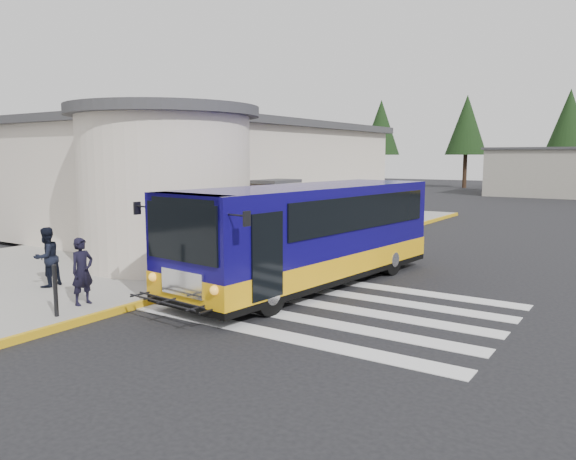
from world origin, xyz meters
The scene contains 9 objects.
ground centered at (0.00, 0.00, 0.00)m, with size 140.00×140.00×0.00m, color black.
sidewalk centered at (-9.00, 4.00, 0.07)m, with size 10.00×34.00×0.15m, color gray.
curb_strip centered at (-4.05, 4.00, 0.08)m, with size 0.12×34.00×0.16m, color gold.
station_building centered at (-10.84, 6.91, 2.57)m, with size 12.70×18.70×4.80m.
crosswalk centered at (-0.50, -0.80, 0.01)m, with size 8.00×5.35×0.01m.
transit_bus centered at (-2.00, 0.80, 1.28)m, with size 3.82×9.71×2.68m.
pedestrian_a centered at (-4.90, -4.18, 0.91)m, with size 0.55×0.36×1.52m, color black.
pedestrian_b centered at (-7.14, -3.58, 0.92)m, with size 0.74×0.58×1.53m, color black.
bollard centered at (-4.56, -5.10, 0.70)m, with size 0.09×0.09×1.09m, color black.
Camera 1 is at (5.73, -11.92, 3.47)m, focal length 35.00 mm.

